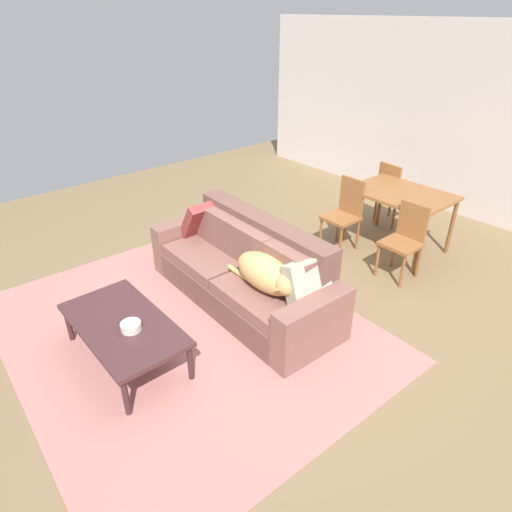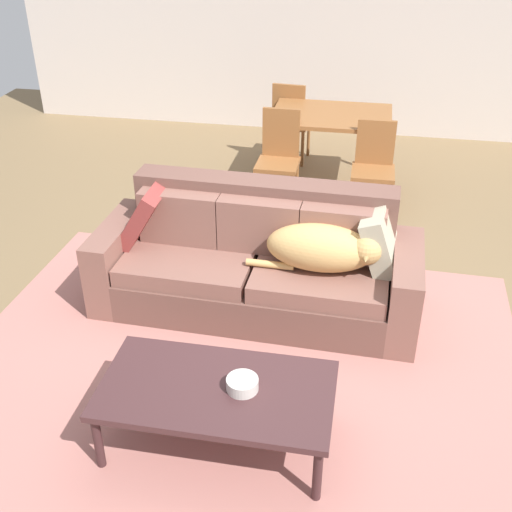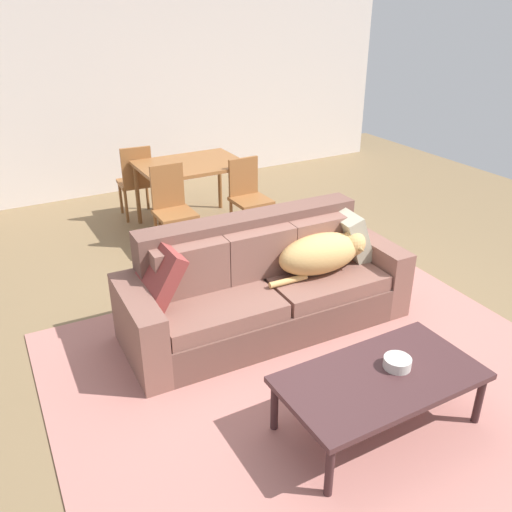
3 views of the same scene
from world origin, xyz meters
name	(u,v)px [view 3 (image 3 of 3)]	position (x,y,z in m)	size (l,w,h in m)	color
ground_plane	(286,314)	(0.00, 0.00, 0.00)	(10.00, 10.00, 0.00)	olive
back_partition	(132,91)	(0.00, 4.00, 1.35)	(8.00, 0.12, 2.70)	silver
area_rug	(316,374)	(-0.25, -0.83, 0.01)	(3.73, 3.07, 0.01)	#B8746A
couch	(263,288)	(-0.25, -0.03, 0.35)	(2.38, 0.93, 0.91)	brown
dog_on_left_cushion	(323,253)	(0.25, -0.16, 0.61)	(0.94, 0.38, 0.33)	tan
throw_pillow_by_left_arm	(157,276)	(-1.12, 0.04, 0.65)	(0.11, 0.47, 0.47)	brown
throw_pillow_by_right_arm	(349,235)	(0.63, -0.01, 0.63)	(0.16, 0.43, 0.43)	#B6B095
coffee_table	(380,380)	(-0.21, -1.45, 0.37)	(1.29, 0.69, 0.41)	#46282A
bowl_on_coffee_table	(397,363)	(-0.07, -1.43, 0.45)	(0.18, 0.18, 0.07)	silver
dining_table	(191,170)	(0.09, 2.26, 0.70)	(1.19, 0.88, 0.78)	#945C30
dining_chair_near_left	(172,205)	(-0.36, 1.73, 0.52)	(0.40, 0.40, 0.94)	#945C30
dining_chair_near_right	(248,194)	(0.55, 1.71, 0.49)	(0.40, 0.40, 0.88)	#945C30
dining_chair_far_left	(136,179)	(-0.40, 2.83, 0.50)	(0.43, 0.43, 0.92)	#945C30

